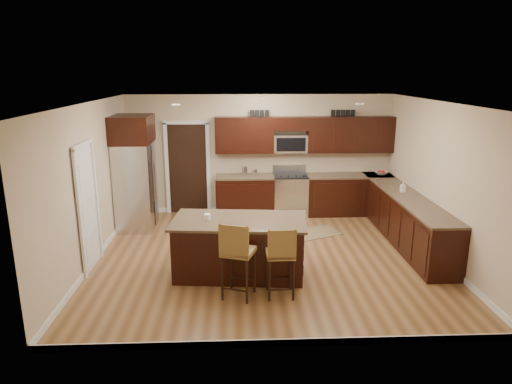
{
  "coord_description": "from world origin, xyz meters",
  "views": [
    {
      "loc": [
        -0.53,
        -7.54,
        3.21
      ],
      "look_at": [
        -0.19,
        0.4,
        1.09
      ],
      "focal_mm": 32.0,
      "sensor_mm": 36.0,
      "label": 1
    }
  ],
  "objects_px": {
    "range": "(290,194)",
    "refrigerator": "(135,172)",
    "island": "(239,248)",
    "stool_right": "(281,254)",
    "stool_mid": "(237,252)"
  },
  "relations": [
    {
      "from": "refrigerator",
      "to": "island",
      "type": "bearing_deg",
      "value": -47.9
    },
    {
      "from": "range",
      "to": "island",
      "type": "bearing_deg",
      "value": -110.78
    },
    {
      "from": "island",
      "to": "stool_right",
      "type": "xyz_separation_m",
      "value": [
        0.59,
        -0.84,
        0.24
      ]
    },
    {
      "from": "island",
      "to": "stool_mid",
      "type": "relative_size",
      "value": 1.9
    },
    {
      "from": "refrigerator",
      "to": "range",
      "type": "bearing_deg",
      "value": 13.14
    },
    {
      "from": "refrigerator",
      "to": "stool_right",
      "type": "bearing_deg",
      "value": -49.66
    },
    {
      "from": "range",
      "to": "island",
      "type": "distance_m",
      "value": 3.33
    },
    {
      "from": "island",
      "to": "refrigerator",
      "type": "bearing_deg",
      "value": 137.36
    },
    {
      "from": "range",
      "to": "stool_mid",
      "type": "bearing_deg",
      "value": -107.15
    },
    {
      "from": "island",
      "to": "refrigerator",
      "type": "height_order",
      "value": "refrigerator"
    },
    {
      "from": "range",
      "to": "stool_right",
      "type": "relative_size",
      "value": 1.03
    },
    {
      "from": "range",
      "to": "refrigerator",
      "type": "height_order",
      "value": "refrigerator"
    },
    {
      "from": "island",
      "to": "stool_right",
      "type": "distance_m",
      "value": 1.06
    },
    {
      "from": "island",
      "to": "stool_right",
      "type": "height_order",
      "value": "stool_right"
    },
    {
      "from": "range",
      "to": "refrigerator",
      "type": "relative_size",
      "value": 0.47
    }
  ]
}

